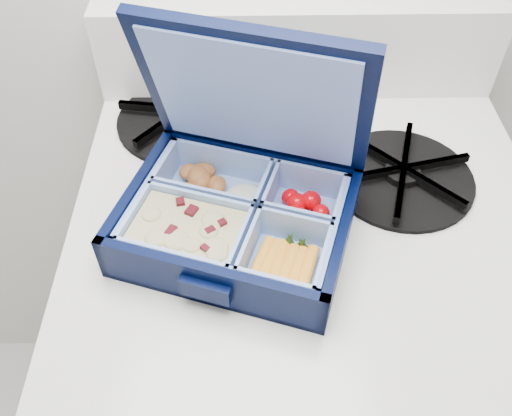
{
  "coord_description": "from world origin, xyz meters",
  "views": [
    {
      "loc": [
        -0.17,
        1.27,
        1.32
      ],
      "look_at": [
        -0.16,
        1.67,
        0.88
      ],
      "focal_mm": 38.0,
      "sensor_mm": 36.0,
      "label": 1
    }
  ],
  "objects_px": {
    "burner_grate": "(403,172)",
    "fork": "(303,154)",
    "stove": "(293,374)",
    "bento_box": "(237,220)"
  },
  "relations": [
    {
      "from": "bento_box",
      "to": "stove",
      "type": "bearing_deg",
      "value": 39.52
    },
    {
      "from": "fork",
      "to": "burner_grate",
      "type": "bearing_deg",
      "value": 31.89
    },
    {
      "from": "burner_grate",
      "to": "fork",
      "type": "distance_m",
      "value": 0.13
    },
    {
      "from": "burner_grate",
      "to": "bento_box",
      "type": "bearing_deg",
      "value": -156.33
    },
    {
      "from": "burner_grate",
      "to": "fork",
      "type": "height_order",
      "value": "burner_grate"
    },
    {
      "from": "stove",
      "to": "fork",
      "type": "relative_size",
      "value": 4.58
    },
    {
      "from": "bento_box",
      "to": "fork",
      "type": "bearing_deg",
      "value": 76.24
    },
    {
      "from": "stove",
      "to": "fork",
      "type": "distance_m",
      "value": 0.44
    },
    {
      "from": "bento_box",
      "to": "burner_grate",
      "type": "relative_size",
      "value": 1.34
    },
    {
      "from": "burner_grate",
      "to": "stove",
      "type": "bearing_deg",
      "value": -154.7
    }
  ]
}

